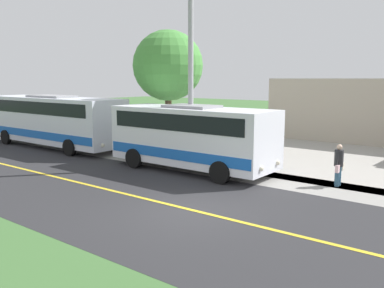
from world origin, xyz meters
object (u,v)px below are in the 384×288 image
Objects in this scene: transit_bus_rear at (53,119)px; tree_curbside at (168,66)px; shuttle_bus_front at (192,135)px; pedestrian_with_bags at (339,164)px; street_light_pole at (189,69)px.

tree_curbside is (-2.85, 6.67, 3.05)m from transit_bus_rear.
shuttle_bus_front is at bearing 53.52° from tree_curbside.
pedestrian_with_bags is at bearing 100.99° from shuttle_bus_front.
street_light_pole is (-0.31, -0.39, 2.87)m from shuttle_bus_front.
transit_bus_rear is 10.48m from street_light_pole.
pedestrian_with_bags is at bearing 97.74° from street_light_pole.
transit_bus_rear is at bearing -66.91° from tree_curbside.
shuttle_bus_front is 5.70m from tree_curbside.
street_light_pole is 4.27m from tree_curbside.
tree_curbside is at bearing -126.48° from shuttle_bus_front.
tree_curbside reaches higher than pedestrian_with_bags.
transit_bus_rear is 7.87m from tree_curbside.
pedestrian_with_bags is (-1.19, 6.15, -0.75)m from shuttle_bus_front.
street_light_pole is at bearing -127.84° from shuttle_bus_front.
street_light_pole is (-0.32, 10.10, 2.78)m from transit_bus_rear.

